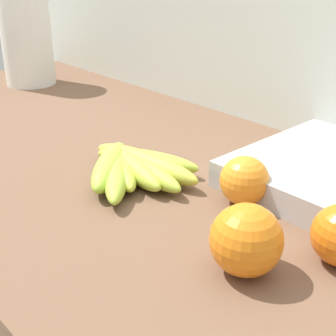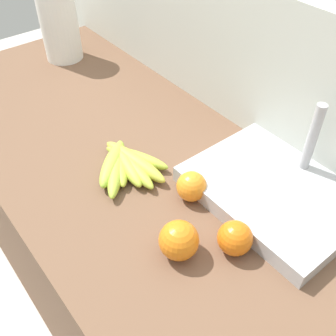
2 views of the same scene
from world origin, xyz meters
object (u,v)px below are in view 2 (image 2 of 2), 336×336
Objects in this scene: orange_back_right at (179,240)px; orange_front at (192,186)px; sink_basin at (275,190)px; banana_bunch at (125,164)px; paper_towel_roll at (59,24)px; orange_far_right at (235,238)px.

orange_back_right is 1.17× the size of orange_front.
orange_back_right is 0.16m from orange_front.
orange_front is 0.18× the size of sink_basin.
banana_bunch is 3.05× the size of orange_front.
banana_bunch is at bearing -143.72° from sink_basin.
paper_towel_roll is at bearing 173.20° from orange_front.
orange_far_right is at bearing 6.36° from banana_bunch.
paper_towel_roll reaches higher than orange_back_right.
sink_basin is (0.12, 0.15, -0.01)m from orange_front.
banana_bunch is at bearing -14.45° from paper_towel_roll.
orange_back_right is 0.22× the size of sink_basin.
orange_back_right is at bearing -13.56° from paper_towel_roll.
paper_towel_roll reaches higher than sink_basin.
sink_basin reaches higher than orange_back_right.
sink_basin is at bearing 86.22° from orange_back_right.
sink_basin is at bearing 104.32° from orange_far_right.
banana_bunch is 0.79× the size of paper_towel_roll.
orange_back_right reaches higher than banana_bunch.
orange_far_right is 0.12m from orange_back_right.
orange_back_right is 0.95m from paper_towel_roll.
paper_towel_roll is (-0.64, 0.16, 0.10)m from banana_bunch.
orange_back_right is at bearing -93.78° from sink_basin.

